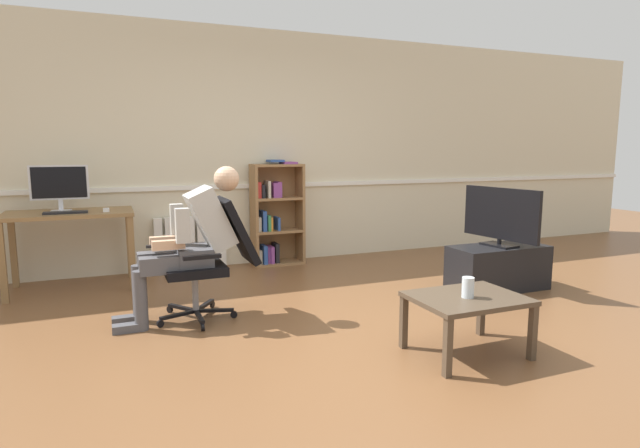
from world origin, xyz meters
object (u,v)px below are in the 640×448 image
Objects in this scene: computer_desk at (70,223)px; tv_stand at (498,268)px; coffee_table at (467,304)px; drinking_glass at (468,287)px; imac_monitor at (59,185)px; office_chair at (214,254)px; keyboard at (66,212)px; bookshelf at (274,216)px; person_seated at (190,239)px; computer_mouse at (106,210)px; tv_screen at (501,216)px; radiator at (191,243)px.

computer_desk reaches higher than tv_stand.
computer_desk reaches higher than coffee_table.
coffee_table is 0.12m from drinking_glass.
office_chair is at bearing -50.46° from imac_monitor.
office_chair is at bearing -47.07° from keyboard.
bookshelf is at bearing 147.99° from office_chair.
bookshelf is 1.01× the size of person_seated.
office_chair reaches higher than computer_desk.
person_seated is (0.93, -1.36, 0.01)m from computer_desk.
bookshelf reaches higher than tv_stand.
office_chair is 2.71m from tv_stand.
tv_stand is (3.47, -1.46, -0.56)m from computer_mouse.
computer_desk is at bearing 160.04° from computer_mouse.
imac_monitor is at bearing -174.41° from bookshelf.
drinking_glass is (2.48, -2.78, -0.18)m from computer_desk.
bookshelf reaches higher than office_chair.
tv_screen reaches higher than computer_desk.
imac_monitor is 0.53× the size of office_chair.
keyboard is 0.31× the size of person_seated.
radiator is 0.64× the size of person_seated.
computer_mouse is 0.08× the size of person_seated.
tv_screen is at bearing -23.20° from imac_monitor.
computer_mouse reaches higher than computer_desk.
computer_mouse reaches higher than radiator.
imac_monitor is 4.22m from tv_screen.
imac_monitor is at bearing 131.84° from computer_desk.
imac_monitor is 0.66× the size of radiator.
drinking_glass is (2.50, -2.64, -0.30)m from keyboard.
keyboard is at bearing -142.43° from person_seated.
tv_screen reaches higher than tv_stand.
imac_monitor is at bearing 131.80° from drinking_glass.
drinking_glass is at bearing -48.20° from imac_monitor.
coffee_table is (1.32, -3.14, 0.04)m from radiator.
coffee_table is at bearing 48.14° from person_seated.
radiator is 3.31m from tv_screen.
person_seated is 1.42× the size of tv_screen.
person_seated reaches higher than drinking_glass.
tv_screen is (2.69, -0.23, 0.20)m from office_chair.
coffee_table is (2.18, -2.63, -0.43)m from computer_mouse.
computer_desk is 0.94× the size of bookshelf.
imac_monitor is 0.72× the size of coffee_table.
tv_screen is 1.19× the size of coffee_table.
keyboard is 1.55m from person_seated.
bookshelf reaches higher than keyboard.
tv_stand is at bearing 84.86° from office_chair.
office_chair is (1.11, -1.36, -0.12)m from computer_desk.
office_chair is (1.18, -1.43, -0.49)m from imac_monitor.
computer_desk is at bearing 132.32° from coffee_table.
drinking_glass is (0.35, -3.07, -0.11)m from bookshelf.
computer_desk is 3.73m from drinking_glass.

